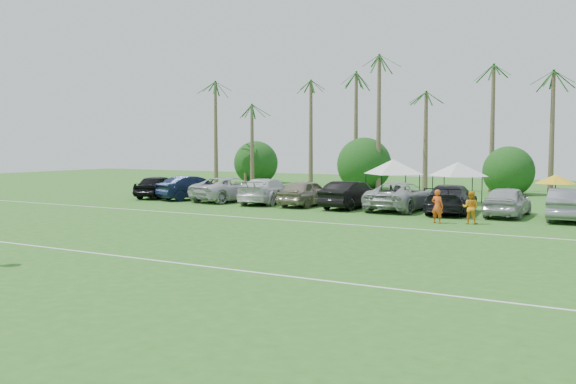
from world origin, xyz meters
The scene contains 28 objects.
ground centered at (0.00, 0.00, 0.00)m, with size 120.00×120.00×0.00m, color #2C641E.
field_lines centered at (0.00, 8.00, 0.01)m, with size 80.00×12.10×0.01m.
palm_tree_0 centered at (-22.00, 38.00, 7.48)m, with size 2.40×2.40×8.90m.
palm_tree_1 centered at (-17.00, 38.00, 8.35)m, with size 2.40×2.40×9.90m.
palm_tree_2 centered at (-12.00, 38.00, 9.21)m, with size 2.40×2.40×10.90m.
palm_tree_3 centered at (-8.00, 38.00, 10.06)m, with size 2.40×2.40×11.90m.
palm_tree_4 centered at (-4.00, 38.00, 7.48)m, with size 2.40×2.40×8.90m.
palm_tree_5 centered at (0.00, 38.00, 8.35)m, with size 2.40×2.40×9.90m.
palm_tree_6 centered at (4.00, 38.00, 9.21)m, with size 2.40×2.40×10.90m.
palm_tree_7 centered at (8.00, 38.00, 10.06)m, with size 2.40×2.40×11.90m.
bush_tree_0 centered at (-19.00, 39.00, 1.80)m, with size 4.00×4.00×4.00m.
bush_tree_1 centered at (-6.00, 39.00, 1.80)m, with size 4.00×4.00×4.00m.
bush_tree_2 centered at (6.00, 39.00, 1.80)m, with size 4.00×4.00×4.00m.
sideline_player_a centered at (6.72, 16.70, 0.83)m, with size 0.61×0.40×1.67m, color #ED501A.
sideline_player_b centered at (8.21, 17.21, 0.80)m, with size 0.78×0.61×1.61m, color orange.
canopy_tent_left centered at (0.99, 25.63, 2.89)m, with size 4.16×4.16×3.37m.
canopy_tent_right centered at (4.77, 27.36, 2.73)m, with size 3.93×3.93×3.18m.
market_umbrella centered at (11.46, 21.48, 2.08)m, with size 2.08×2.08×2.32m.
parked_car_0 centered at (-15.22, 21.20, 0.83)m, with size 1.95×4.85×1.65m, color black.
parked_car_1 centered at (-12.18, 21.28, 0.83)m, with size 1.75×5.02×1.65m, color black.
parked_car_2 centered at (-9.14, 21.62, 0.83)m, with size 2.74×5.95×1.65m, color silver.
parked_car_3 centered at (-6.10, 21.41, 0.83)m, with size 2.32×5.70×1.65m, color silver.
parked_car_4 centered at (-3.06, 21.24, 0.83)m, with size 1.95×4.85×1.65m, color gray.
parked_car_5 centered at (-0.02, 21.21, 0.83)m, with size 1.75×5.02×1.65m, color black.
parked_car_6 centered at (3.02, 21.66, 0.83)m, with size 2.74×5.95×1.65m, color #A0A2A3.
parked_car_7 centered at (6.06, 21.40, 0.83)m, with size 2.32×5.70×1.65m, color black.
parked_car_8 centered at (9.10, 21.45, 0.83)m, with size 1.95×4.85×1.65m, color #AEAEB3.
parked_car_9 centered at (12.13, 21.20, 0.83)m, with size 1.75×5.02×1.65m, color slate.
Camera 1 is at (16.14, -14.09, 3.89)m, focal length 40.00 mm.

